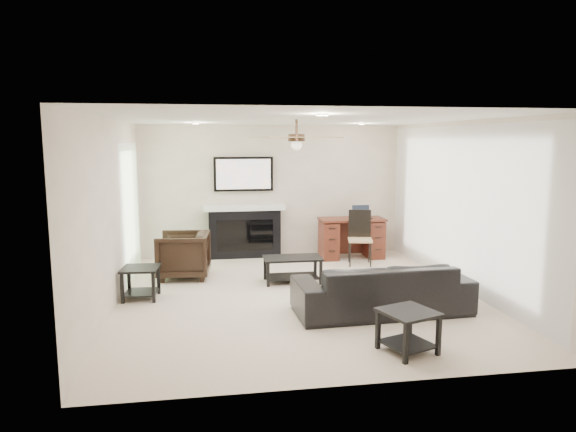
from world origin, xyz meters
The scene contains 10 objects.
room_shell centered at (0.19, 0.08, 1.68)m, with size 5.50×5.54×2.52m.
sofa centered at (0.95, -0.87, 0.33)m, with size 2.25×0.88×0.66m, color black.
armchair centered at (-1.65, 1.28, 0.37)m, with size 0.79×0.82×0.74m, color black.
coffee_table centered at (0.05, 0.73, 0.20)m, with size 0.90×0.50×0.40m, color black.
end_table_near centered at (0.80, -2.12, 0.23)m, with size 0.52×0.52×0.45m, color black.
end_table_left centered at (-2.20, 0.23, 0.23)m, with size 0.50×0.50×0.45m, color black.
fireplace_unit centered at (-0.56, 2.58, 0.95)m, with size 1.52×0.34×1.91m, color black.
desk centered at (1.43, 2.21, 0.38)m, with size 1.22×0.56×0.76m, color #422010.
desk_chair centered at (1.43, 1.66, 0.48)m, with size 0.42×0.44×0.97m, color black.
laptop centered at (1.63, 2.19, 0.88)m, with size 0.33×0.24×0.23m, color black.
Camera 1 is at (-1.26, -7.00, 2.22)m, focal length 32.00 mm.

